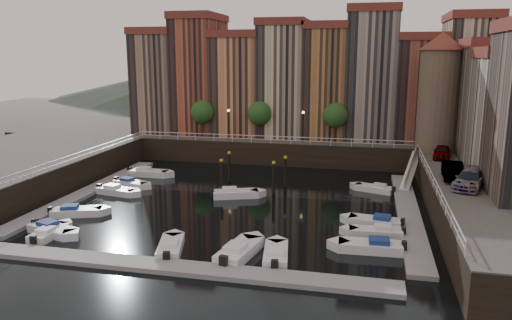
% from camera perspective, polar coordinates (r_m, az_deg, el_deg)
% --- Properties ---
extents(ground, '(200.00, 200.00, 0.00)m').
position_cam_1_polar(ground, '(50.19, -1.90, -4.59)').
color(ground, black).
rests_on(ground, ground).
extents(quay_far, '(80.00, 20.00, 3.00)m').
position_cam_1_polar(quay_far, '(74.64, 3.19, 2.08)').
color(quay_far, black).
rests_on(quay_far, ground).
extents(dock_left, '(2.00, 28.00, 0.35)m').
position_cam_1_polar(dock_left, '(55.54, -18.59, -3.40)').
color(dock_left, gray).
rests_on(dock_left, ground).
extents(dock_right, '(2.00, 28.00, 0.35)m').
position_cam_1_polar(dock_right, '(47.78, 17.00, -5.77)').
color(dock_right, gray).
rests_on(dock_right, ground).
extents(dock_near, '(30.00, 2.00, 0.35)m').
position_cam_1_polar(dock_near, '(34.96, -9.20, -12.03)').
color(dock_near, gray).
rests_on(dock_near, ground).
extents(mountains, '(145.00, 100.00, 18.00)m').
position_cam_1_polar(mountains, '(156.98, 9.15, 9.50)').
color(mountains, '#2D382D').
rests_on(mountains, ground).
extents(far_terrace, '(48.70, 10.30, 17.50)m').
position_cam_1_polar(far_terrace, '(70.65, 5.62, 9.20)').
color(far_terrace, '#90715B').
rests_on(far_terrace, quay_far).
extents(corner_tower, '(5.20, 5.20, 13.80)m').
position_cam_1_polar(corner_tower, '(61.59, 20.18, 7.42)').
color(corner_tower, '#6B5B4C').
rests_on(corner_tower, quay_right).
extents(promenade_trees, '(21.20, 3.20, 5.20)m').
position_cam_1_polar(promenade_trees, '(66.57, 0.96, 5.32)').
color(promenade_trees, black).
rests_on(promenade_trees, quay_far).
extents(street_lamps, '(10.36, 0.36, 4.18)m').
position_cam_1_polar(street_lamps, '(65.61, 1.06, 4.61)').
color(street_lamps, black).
rests_on(street_lamps, quay_far).
extents(railings, '(36.08, 34.04, 0.52)m').
position_cam_1_polar(railings, '(53.88, -0.61, 0.72)').
color(railings, white).
rests_on(railings, ground).
extents(gangway, '(2.78, 8.32, 3.73)m').
position_cam_1_polar(gangway, '(58.02, 17.29, -0.90)').
color(gangway, white).
rests_on(gangway, ground).
extents(mooring_pilings, '(7.03, 4.55, 3.78)m').
position_cam_1_polar(mooring_pilings, '(54.16, -0.45, -1.54)').
color(mooring_pilings, black).
rests_on(mooring_pilings, ground).
extents(boat_left_0, '(4.78, 2.99, 1.07)m').
position_cam_1_polar(boat_left_0, '(44.15, -22.29, -7.37)').
color(boat_left_0, white).
rests_on(boat_left_0, ground).
extents(boat_left_1, '(4.78, 3.14, 1.08)m').
position_cam_1_polar(boat_left_1, '(48.24, -19.92, -5.56)').
color(boat_left_1, white).
rests_on(boat_left_1, ground).
extents(boat_left_2, '(4.75, 2.43, 1.06)m').
position_cam_1_polar(boat_left_2, '(54.18, -15.71, -3.40)').
color(boat_left_2, white).
rests_on(boat_left_2, ground).
extents(boat_left_3, '(4.49, 2.60, 1.01)m').
position_cam_1_polar(boat_left_3, '(56.93, -14.16, -2.60)').
color(boat_left_3, white).
rests_on(boat_left_3, ground).
extents(boat_left_4, '(5.06, 1.89, 1.16)m').
position_cam_1_polar(boat_left_4, '(61.25, -12.28, -1.43)').
color(boat_left_4, white).
rests_on(boat_left_4, ground).
extents(boat_right_0, '(4.96, 1.98, 1.13)m').
position_cam_1_polar(boat_right_0, '(38.41, 13.10, -9.61)').
color(boat_right_0, white).
rests_on(boat_right_0, ground).
extents(boat_right_1, '(4.49, 1.90, 1.02)m').
position_cam_1_polar(boat_right_1, '(41.55, 13.65, -8.02)').
color(boat_right_1, white).
rests_on(boat_right_1, ground).
extents(boat_right_2, '(4.74, 2.30, 1.06)m').
position_cam_1_polar(boat_right_2, '(43.95, 13.58, -6.88)').
color(boat_right_2, white).
rests_on(boat_right_2, ground).
extents(boat_right_4, '(4.37, 2.91, 0.99)m').
position_cam_1_polar(boat_right_4, '(54.57, 13.46, -3.20)').
color(boat_right_4, white).
rests_on(boat_right_4, ground).
extents(boat_near_0, '(1.56, 4.21, 0.97)m').
position_cam_1_polar(boat_near_0, '(43.58, -22.56, -7.69)').
color(boat_near_0, white).
rests_on(boat_near_0, ground).
extents(boat_near_1, '(2.77, 4.73, 1.06)m').
position_cam_1_polar(boat_near_1, '(37.92, -9.75, -9.79)').
color(boat_near_1, white).
rests_on(boat_near_1, ground).
extents(boat_near_2, '(2.74, 5.40, 1.21)m').
position_cam_1_polar(boat_near_2, '(36.54, -1.98, -10.39)').
color(boat_near_2, white).
rests_on(boat_near_2, ground).
extents(boat_near_3, '(2.32, 4.75, 1.07)m').
position_cam_1_polar(boat_near_3, '(36.10, 2.28, -10.76)').
color(boat_near_3, white).
rests_on(boat_near_3, ground).
extents(car_a, '(2.39, 4.49, 1.45)m').
position_cam_1_polar(car_a, '(58.38, 20.47, 0.77)').
color(car_a, gray).
rests_on(car_a, quay_right).
extents(car_b, '(1.91, 4.87, 1.58)m').
position_cam_1_polar(car_b, '(49.02, 21.56, -1.26)').
color(car_b, gray).
rests_on(car_b, quay_right).
extents(car_c, '(3.75, 5.64, 1.52)m').
position_cam_1_polar(car_c, '(46.31, 23.20, -2.18)').
color(car_c, gray).
rests_on(car_c, quay_right).
extents(boat_extra_733, '(4.96, 3.25, 1.12)m').
position_cam_1_polar(boat_extra_733, '(51.06, -2.48, -3.86)').
color(boat_extra_733, white).
rests_on(boat_extra_733, ground).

